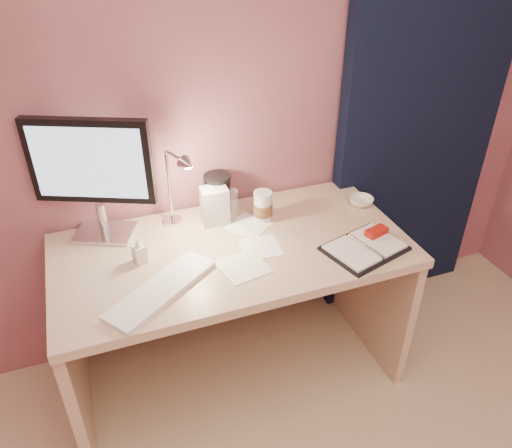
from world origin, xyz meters
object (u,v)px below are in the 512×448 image
object	(u,v)px
planner	(366,246)
coffee_cup	(263,207)
keyboard	(162,289)
monitor	(93,169)
desk	(229,280)
clear_cup	(229,205)
bowl	(361,201)
dark_jar	(218,196)
product_box	(215,206)
desk_lamp	(164,186)
lotion_bottle	(139,250)

from	to	relation	value
planner	coffee_cup	size ratio (longest dim) A/B	2.63
keyboard	planner	distance (m)	0.81
monitor	planner	size ratio (longest dim) A/B	1.44
desk	clear_cup	size ratio (longest dim) A/B	10.64
desk	bowl	xyz separation A→B (m)	(0.65, 0.04, 0.24)
coffee_cup	dark_jar	size ratio (longest dim) A/B	0.82
dark_jar	product_box	distance (m)	0.08
keyboard	clear_cup	size ratio (longest dim) A/B	3.39
desk	coffee_cup	size ratio (longest dim) A/B	10.56
planner	coffee_cup	bearing A→B (deg)	115.56
dark_jar	clear_cup	bearing A→B (deg)	-66.47
keyboard	coffee_cup	bearing A→B (deg)	-3.20
monitor	clear_cup	world-z (taller)	monitor
planner	product_box	bearing A→B (deg)	125.93
desk	coffee_cup	distance (m)	0.35
clear_cup	dark_jar	bearing A→B (deg)	113.53
desk	desk_lamp	distance (m)	0.51
desk	bowl	distance (m)	0.69
clear_cup	product_box	world-z (taller)	product_box
keyboard	desk_lamp	bearing A→B (deg)	38.42
desk	dark_jar	distance (m)	0.37
desk	lotion_bottle	size ratio (longest dim) A/B	13.79
keyboard	bowl	world-z (taller)	bowl
planner	desk_lamp	distance (m)	0.82
bowl	lotion_bottle	size ratio (longest dim) A/B	1.08
desk_lamp	bowl	bearing A→B (deg)	-27.30
coffee_cup	dark_jar	xyz separation A→B (m)	(-0.16, 0.12, 0.02)
lotion_bottle	clear_cup	bearing A→B (deg)	22.49
monitor	lotion_bottle	bearing A→B (deg)	-41.43
monitor	clear_cup	distance (m)	0.57
coffee_cup	bowl	size ratio (longest dim) A/B	1.21
desk	lotion_bottle	bearing A→B (deg)	-173.54
monitor	coffee_cup	world-z (taller)	monitor
desk	product_box	world-z (taller)	product_box
bowl	dark_jar	distance (m)	0.64
planner	product_box	xyz separation A→B (m)	(-0.50, 0.39, 0.07)
keyboard	clear_cup	xyz separation A→B (m)	(0.37, 0.37, 0.06)
monitor	product_box	world-z (taller)	monitor
keyboard	coffee_cup	size ratio (longest dim) A/B	3.36
monitor	planner	xyz separation A→B (m)	(0.95, -0.46, -0.29)
product_box	desk	bearing A→B (deg)	-83.65
desk_lamp	keyboard	bearing A→B (deg)	-128.76
planner	bowl	world-z (taller)	planner
planner	dark_jar	distance (m)	0.66
clear_cup	lotion_bottle	xyz separation A→B (m)	(-0.41, -0.17, -0.02)
desk	keyboard	distance (m)	0.46
lotion_bottle	desk_lamp	world-z (taller)	desk_lamp
desk	monitor	distance (m)	0.73
desk_lamp	clear_cup	bearing A→B (deg)	-17.64
lotion_bottle	desk_lamp	bearing A→B (deg)	46.10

